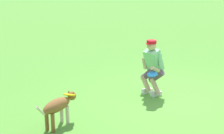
# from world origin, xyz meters

# --- Properties ---
(ground_plane) EXTENTS (60.00, 60.00, 0.00)m
(ground_plane) POSITION_xyz_m (0.00, 0.00, 0.00)
(ground_plane) COLOR #579D38
(person) EXTENTS (0.54, 0.67, 1.29)m
(person) POSITION_xyz_m (0.21, -0.61, 0.70)
(person) COLOR silver
(person) RESTS_ON ground_plane
(dog) EXTENTS (0.99, 0.59, 0.60)m
(dog) POSITION_xyz_m (2.67, -0.08, 0.40)
(dog) COLOR brown
(dog) RESTS_ON ground_plane
(frisbee_flying) EXTENTS (0.24, 0.25, 0.11)m
(frisbee_flying) POSITION_xyz_m (2.41, -0.21, 0.53)
(frisbee_flying) COLOR yellow
(frisbee_held) EXTENTS (0.24, 0.25, 0.09)m
(frisbee_held) POSITION_xyz_m (0.43, -0.30, 0.61)
(frisbee_held) COLOR #2C8CEA
(frisbee_held) RESTS_ON person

